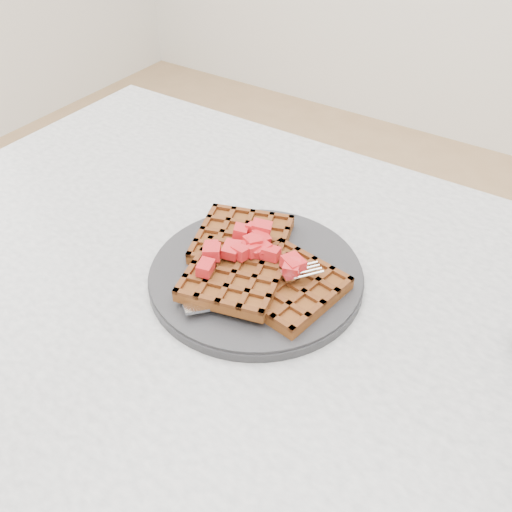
# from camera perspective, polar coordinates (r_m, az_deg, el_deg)

# --- Properties ---
(table) EXTENTS (1.20, 0.80, 0.75)m
(table) POSITION_cam_1_polar(r_m,az_deg,el_deg) (0.78, 1.19, -11.24)
(table) COLOR silver
(table) RESTS_ON ground
(plate) EXTENTS (0.27, 0.27, 0.02)m
(plate) POSITION_cam_1_polar(r_m,az_deg,el_deg) (0.72, 0.00, -1.94)
(plate) COLOR #242427
(plate) RESTS_ON table
(waffles) EXTENTS (0.24, 0.22, 0.03)m
(waffles) POSITION_cam_1_polar(r_m,az_deg,el_deg) (0.71, -0.16, -0.96)
(waffles) COLOR brown
(waffles) RESTS_ON plate
(strawberry_pile) EXTENTS (0.15, 0.15, 0.02)m
(strawberry_pile) POSITION_cam_1_polar(r_m,az_deg,el_deg) (0.70, 0.00, 0.89)
(strawberry_pile) COLOR #A4020A
(strawberry_pile) RESTS_ON waffles
(fork) EXTENTS (0.13, 0.16, 0.02)m
(fork) POSITION_cam_1_polar(r_m,az_deg,el_deg) (0.68, 0.82, -3.72)
(fork) COLOR silver
(fork) RESTS_ON plate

